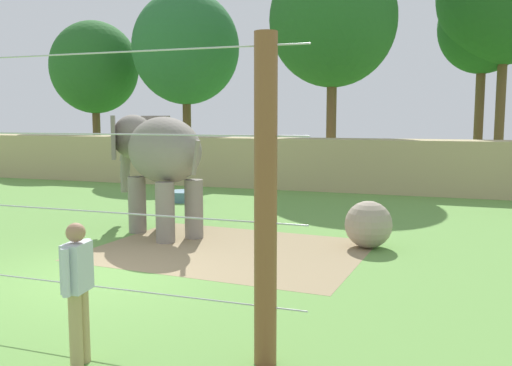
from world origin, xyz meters
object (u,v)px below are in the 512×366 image
elephant (158,155)px  water_tub (184,196)px  enrichment_ball (368,224)px  zookeeper (78,287)px

elephant → water_tub: bearing=110.0°
water_tub → enrichment_ball: bearing=-34.7°
elephant → water_tub: elephant is taller
enrichment_ball → zookeeper: bearing=-108.8°
zookeeper → enrichment_ball: bearing=71.2°
elephant → enrichment_ball: elephant is taller
elephant → enrichment_ball: 5.32m
enrichment_ball → zookeeper: (-2.35, -6.92, 0.41)m
enrichment_ball → zookeeper: zookeeper is taller
water_tub → elephant: bearing=-70.0°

